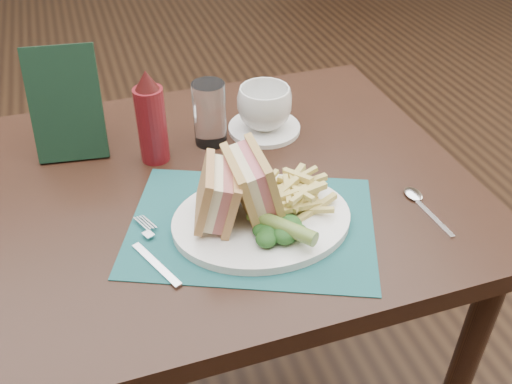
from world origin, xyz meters
TOP-DOWN VIEW (x-y plane):
  - floor at (0.00, 0.00)m, footprint 7.00×7.00m
  - table_main at (0.00, -0.50)m, footprint 0.90×0.75m
  - placemat at (0.01, -0.64)m, footprint 0.49×0.43m
  - plate at (0.03, -0.64)m, footprint 0.32×0.26m
  - sandwich_half_a at (-0.06, -0.62)m, footprint 0.10×0.12m
  - sandwich_half_b at (0.00, -0.62)m, footprint 0.08×0.12m
  - kale_garnish at (0.04, -0.69)m, footprint 0.11×0.08m
  - pickle_spear at (0.04, -0.70)m, footprint 0.09×0.11m
  - fries_pile at (0.09, -0.62)m, footprint 0.18×0.20m
  - fork at (-0.16, -0.66)m, footprint 0.10×0.17m
  - spoon at (0.31, -0.70)m, footprint 0.04×0.15m
  - saucer at (0.13, -0.36)m, footprint 0.17×0.17m
  - coffee_cup at (0.13, -0.36)m, footprint 0.15×0.15m
  - drinking_glass at (0.02, -0.37)m, footprint 0.08×0.08m
  - ketchup_bottle at (-0.10, -0.39)m, footprint 0.07×0.07m
  - check_presenter at (-0.25, -0.32)m, footprint 0.14×0.10m

SIDE VIEW (x-z plane):
  - floor at x=0.00m, z-range 0.00..0.00m
  - table_main at x=0.00m, z-range 0.00..0.75m
  - placemat at x=0.01m, z-range 0.75..0.75m
  - spoon at x=0.31m, z-range 0.75..0.76m
  - saucer at x=0.13m, z-range 0.75..0.76m
  - fork at x=-0.16m, z-range 0.75..0.76m
  - plate at x=0.03m, z-range 0.75..0.77m
  - kale_garnish at x=0.04m, z-range 0.77..0.79m
  - pickle_spear at x=0.04m, z-range 0.77..0.80m
  - fries_pile at x=0.09m, z-range 0.77..0.83m
  - coffee_cup at x=0.13m, z-range 0.76..0.85m
  - drinking_glass at x=0.02m, z-range 0.75..0.88m
  - sandwich_half_a at x=-0.06m, z-range 0.77..0.87m
  - sandwich_half_b at x=0.00m, z-range 0.77..0.88m
  - ketchup_bottle at x=-0.10m, z-range 0.75..0.94m
  - check_presenter at x=-0.25m, z-range 0.75..0.96m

